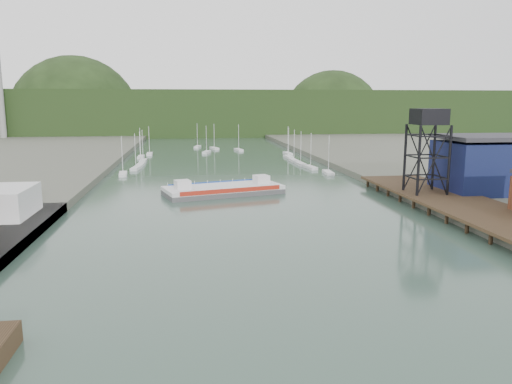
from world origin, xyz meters
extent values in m
plane|color=#2F4A3E|center=(0.00, 0.00, 0.00)|extent=(600.00, 600.00, 0.00)
cube|color=black|center=(37.00, 45.00, 1.90)|extent=(14.00, 70.00, 0.50)
cylinder|color=black|center=(31.00, 45.00, 0.80)|extent=(0.60, 0.60, 2.20)
cylinder|color=black|center=(43.00, 45.00, 0.80)|extent=(0.60, 0.60, 2.20)
cylinder|color=black|center=(32.00, 55.00, 8.65)|extent=(0.50, 0.50, 13.00)
cylinder|color=black|center=(38.00, 55.00, 8.65)|extent=(0.50, 0.50, 13.00)
cylinder|color=black|center=(32.00, 61.00, 8.65)|extent=(0.50, 0.50, 13.00)
cylinder|color=black|center=(38.00, 61.00, 8.65)|extent=(0.50, 0.50, 13.00)
cube|color=black|center=(35.00, 58.00, 16.65)|extent=(5.50, 5.50, 3.00)
cube|color=#0C1A36|center=(50.00, 60.00, 6.60)|extent=(20.00, 14.00, 10.00)
cube|color=#2D2D33|center=(50.00, 60.00, 12.50)|extent=(20.50, 14.50, 0.80)
cube|color=silver|center=(-27.54, 103.89, 0.35)|extent=(2.67, 7.65, 0.90)
cube|color=silver|center=(-25.28, 115.30, 0.35)|extent=(2.81, 7.67, 0.90)
cube|color=silver|center=(-24.71, 124.17, 0.35)|extent=(2.35, 7.59, 0.90)
cube|color=silver|center=(-24.81, 134.09, 0.35)|extent=(2.01, 7.50, 0.90)
cube|color=silver|center=(-26.64, 146.33, 0.35)|extent=(2.00, 7.50, 0.90)
cube|color=silver|center=(-24.32, 156.17, 0.35)|extent=(2.16, 7.54, 0.90)
cube|color=silver|center=(27.56, 99.03, 0.35)|extent=(2.53, 7.62, 0.90)
cube|color=silver|center=(25.46, 110.51, 0.35)|extent=(2.76, 7.67, 0.90)
cube|color=silver|center=(24.46, 119.29, 0.35)|extent=(2.22, 7.56, 0.90)
cube|color=silver|center=(24.27, 128.28, 0.35)|extent=(2.18, 7.54, 0.90)
cube|color=silver|center=(24.67, 139.38, 0.35)|extent=(2.46, 7.61, 0.90)
cube|color=silver|center=(26.78, 150.99, 0.35)|extent=(2.48, 7.61, 0.90)
cube|color=silver|center=(-3.16, 160.00, 0.35)|extent=(3.78, 7.76, 0.90)
cube|color=silver|center=(10.04, 168.00, 0.35)|extent=(3.31, 7.74, 0.90)
cube|color=silver|center=(0.66, 176.00, 0.35)|extent=(3.76, 7.76, 0.90)
cube|color=silver|center=(-6.11, 184.00, 0.35)|extent=(3.40, 7.74, 0.90)
cube|color=black|center=(0.00, 300.00, 12.00)|extent=(500.00, 120.00, 28.00)
sphere|color=black|center=(-80.00, 300.00, 8.00)|extent=(80.00, 80.00, 80.00)
sphere|color=black|center=(90.00, 310.00, 6.00)|extent=(70.00, 70.00, 70.00)
cube|color=#4C4C4E|center=(-2.90, 73.06, 0.49)|extent=(26.42, 16.23, 0.99)
cube|color=silver|center=(-2.90, 73.06, 1.38)|extent=(26.42, 16.23, 0.79)
cube|color=#B12414|center=(-1.54, 68.26, 1.58)|extent=(20.92, 6.07, 0.89)
cube|color=#163D98|center=(-4.26, 77.85, 1.58)|extent=(20.92, 6.07, 0.89)
cube|color=silver|center=(-11.44, 70.63, 2.57)|extent=(3.66, 3.66, 1.97)
cube|color=silver|center=(5.64, 75.48, 2.57)|extent=(3.66, 3.66, 1.97)
camera|label=1|loc=(-10.14, -31.54, 19.38)|focal=35.00mm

